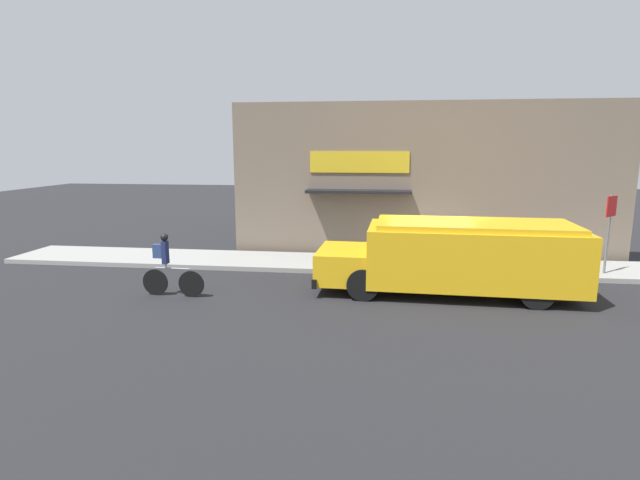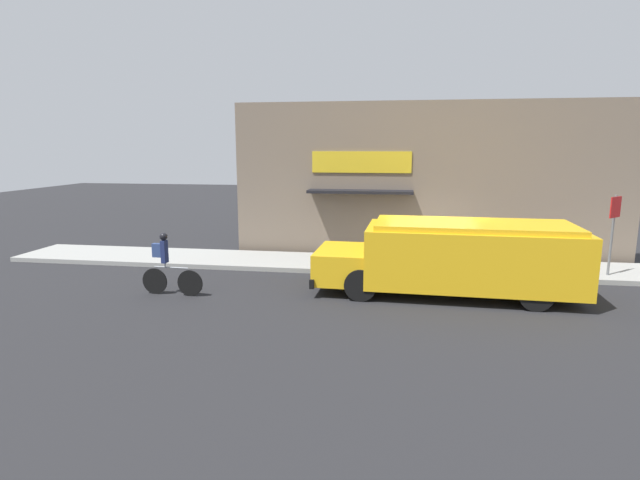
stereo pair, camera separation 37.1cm
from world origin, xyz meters
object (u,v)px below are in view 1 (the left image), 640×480
school_bus (457,255)px  cyclist (168,266)px  stop_sign_post (610,221)px  trash_bin (509,251)px

school_bus → cyclist: 7.59m
stop_sign_post → trash_bin: size_ratio=2.72×
school_bus → trash_bin: 3.70m
school_bus → trash_bin: (2.04, 3.06, -0.46)m
trash_bin → cyclist: bearing=-155.9°
stop_sign_post → trash_bin: stop_sign_post is taller
school_bus → trash_bin: bearing=58.2°
stop_sign_post → cyclist: bearing=-164.3°
school_bus → stop_sign_post: bearing=27.4°
school_bus → cyclist: bearing=-169.0°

